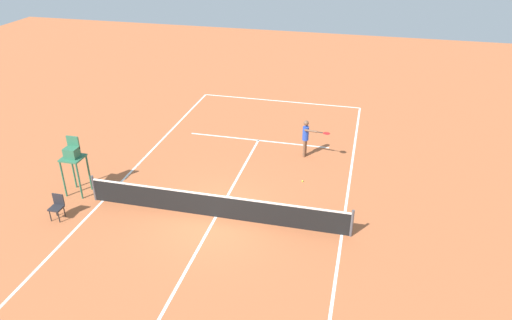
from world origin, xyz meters
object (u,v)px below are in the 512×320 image
at_px(tennis_ball, 302,181).
at_px(courtside_chair_near, 57,206).
at_px(umpire_chair, 73,157).
at_px(player_serving, 307,135).

height_order(tennis_ball, courtside_chair_near, courtside_chair_near).
bearing_deg(umpire_chair, tennis_ball, -160.97).
xyz_separation_m(tennis_ball, courtside_chair_near, (8.32, 4.73, 0.50)).
bearing_deg(player_serving, umpire_chair, -49.74).
height_order(player_serving, tennis_ball, player_serving).
distance_m(player_serving, courtside_chair_near, 10.76).
relative_size(player_serving, courtside_chair_near, 1.86).
distance_m(umpire_chair, courtside_chair_near, 2.09).
xyz_separation_m(tennis_ball, umpire_chair, (8.58, 2.96, 1.57)).
distance_m(player_serving, umpire_chair, 9.91).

